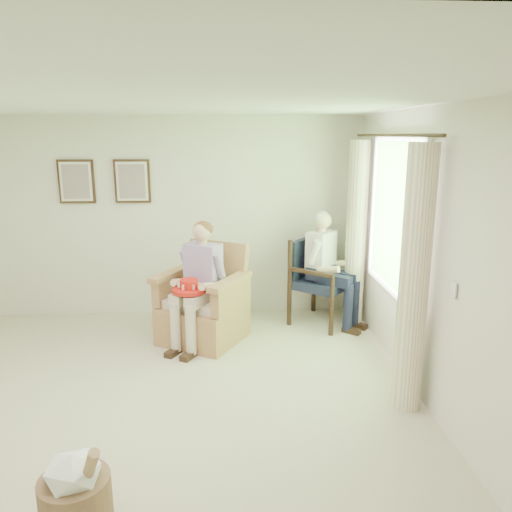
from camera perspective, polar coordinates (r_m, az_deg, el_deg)
name	(u,v)px	position (r m, az deg, el deg)	size (l,w,h in m)	color
floor	(139,425)	(4.49, -13.19, -18.31)	(5.50, 5.50, 0.00)	beige
back_wall	(170,218)	(6.63, -9.84, 4.33)	(5.00, 0.04, 2.60)	silver
right_wall	(446,270)	(4.27, 20.91, -1.55)	(0.04, 5.50, 2.60)	silver
ceiling	(119,99)	(3.84, -15.37, 16.89)	(5.00, 5.50, 0.02)	white
window	(395,212)	(5.29, 15.60, 4.82)	(0.13, 2.50, 1.63)	#2D6B23
curtain_left	(414,281)	(4.44, 17.60, -2.73)	(0.34, 0.34, 2.30)	#F9E8C3
curtain_right	(356,236)	(6.25, 11.35, 2.31)	(0.34, 0.34, 2.30)	#F9E8C3
framed_print_left	(76,182)	(6.76, -19.86, 8.01)	(0.45, 0.05, 0.55)	#382114
framed_print_right	(132,181)	(6.60, -13.97, 8.29)	(0.45, 0.05, 0.55)	#382114
wicker_armchair	(203,310)	(5.91, -6.08, -6.15)	(0.88, 0.87, 1.12)	#B27B54
wood_armchair	(321,277)	(6.46, 7.49, -2.34)	(0.69, 0.65, 1.07)	black
person_wicker	(201,275)	(5.63, -6.27, -2.20)	(0.40, 0.63, 1.39)	beige
person_dark	(325,260)	(6.22, 7.85, -0.50)	(0.40, 0.63, 1.42)	#1A1C3A
red_hat	(189,288)	(5.50, -7.66, -3.61)	(0.37, 0.37, 0.14)	red
hatbox	(75,492)	(3.52, -19.95, -23.98)	(0.55, 0.55, 0.64)	tan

